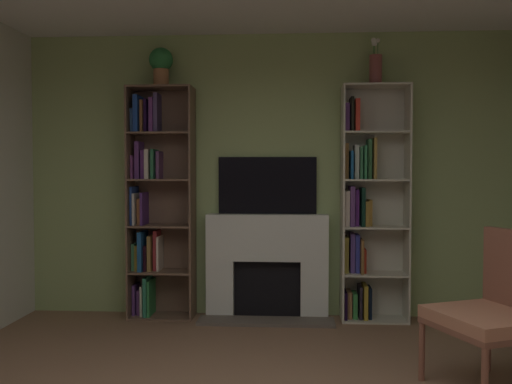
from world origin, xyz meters
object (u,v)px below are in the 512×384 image
object	(u,v)px
vase_with_flowers	(376,68)
bookshelf_left	(155,203)
tv	(267,185)
fireplace	(267,264)
potted_plant	(161,64)
armchair	(498,308)
bookshelf_right	(366,209)

from	to	relation	value
vase_with_flowers	bookshelf_left	bearing A→B (deg)	179.35
tv	bookshelf_left	world-z (taller)	bookshelf_left
fireplace	potted_plant	distance (m)	2.25
vase_with_flowers	armchair	bearing A→B (deg)	-71.78
bookshelf_right	bookshelf_left	bearing A→B (deg)	-179.86
vase_with_flowers	potted_plant	bearing A→B (deg)	-179.98
tv	bookshelf_left	xyz separation A→B (m)	(-1.13, -0.09, -0.18)
tv	vase_with_flowers	bearing A→B (deg)	-6.48
potted_plant	tv	bearing A→B (deg)	6.52
bookshelf_left	vase_with_flowers	distance (m)	2.55
fireplace	bookshelf_left	size ratio (longest dim) A/B	0.57
potted_plant	bookshelf_left	bearing A→B (deg)	162.09
fireplace	armchair	bearing A→B (deg)	-47.78
tv	armchair	xyz separation A→B (m)	(1.62, -1.86, -0.77)
bookshelf_left	potted_plant	size ratio (longest dim) A/B	5.90
vase_with_flowers	fireplace	bearing A→B (deg)	177.29
fireplace	bookshelf_left	xyz separation A→B (m)	(-1.13, -0.03, 0.60)
fireplace	armchair	size ratio (longest dim) A/B	1.24
bookshelf_right	potted_plant	bearing A→B (deg)	-179.14
fireplace	vase_with_flowers	size ratio (longest dim) A/B	2.86
potted_plant	armchair	xyz separation A→B (m)	(2.67, -1.74, -1.97)
potted_plant	armchair	size ratio (longest dim) A/B	0.37
bookshelf_right	vase_with_flowers	world-z (taller)	vase_with_flowers
fireplace	armchair	distance (m)	2.41
tv	potted_plant	world-z (taller)	potted_plant
vase_with_flowers	armchair	xyz separation A→B (m)	(0.57, -1.74, -1.91)
tv	armchair	bearing A→B (deg)	-48.87
bookshelf_left	bookshelf_right	world-z (taller)	same
tv	bookshelf_right	size ratio (longest dim) A/B	0.43
armchair	vase_with_flowers	bearing A→B (deg)	108.22
tv	potted_plant	bearing A→B (deg)	-173.48
vase_with_flowers	tv	bearing A→B (deg)	173.52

